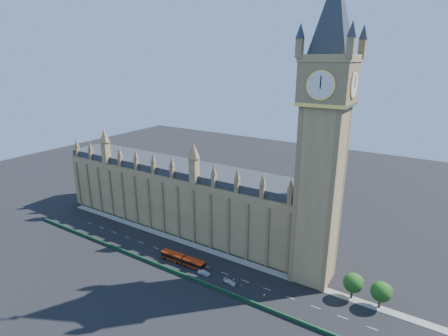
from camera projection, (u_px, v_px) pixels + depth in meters
The scene contains 15 objects.
ground at pixel (197, 263), 126.51m from camera, with size 400.00×400.00×0.00m, color black.
palace_westminster at pixel (180, 195), 152.86m from camera, with size 120.00×20.00×28.00m.
elizabeth_tower at pixel (325, 117), 102.12m from camera, with size 20.59×20.59×105.00m.
bridge_parapet at pixel (181, 274), 119.07m from camera, with size 160.00×0.60×1.20m, color #1E4C2D.
kerb_north at pixel (212, 251), 134.15m from camera, with size 160.00×3.00×0.16m, color gray.
tree_east_near at pixel (354, 283), 106.34m from camera, with size 6.00×6.00×8.50m.
tree_east_far at pixel (382, 291), 102.26m from camera, with size 6.00×6.00×8.50m.
red_bus at pixel (183, 260), 125.72m from camera, with size 18.28×3.22×3.10m.
car_grey at pixel (188, 263), 125.37m from camera, with size 1.60×3.98×1.36m, color #44484C.
car_silver at pixel (204, 273), 119.60m from camera, with size 1.57×4.51×1.48m, color #A2A4A9.
car_white at pixel (230, 282), 114.66m from camera, with size 1.87×4.59×1.33m, color silver.
cone_a at pixel (264, 295), 108.92m from camera, with size 0.64×0.64×0.80m.
cone_b at pixel (248, 282), 115.29m from camera, with size 0.50×0.50×0.64m.
cone_c at pixel (241, 285), 113.71m from camera, with size 0.45×0.45×0.62m.
cone_d at pixel (234, 279), 116.59m from camera, with size 0.54×0.54×0.75m.
Camera 1 is at (67.32, -88.05, 70.79)m, focal length 28.00 mm.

